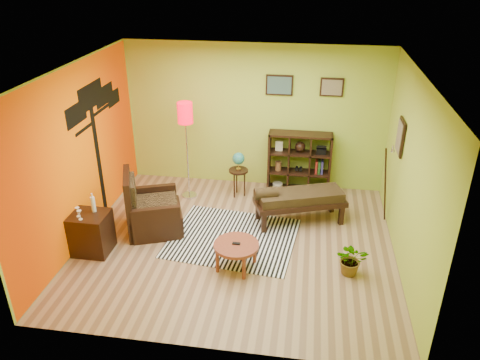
# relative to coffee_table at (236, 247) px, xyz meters

# --- Properties ---
(ground) EXTENTS (5.00, 5.00, 0.00)m
(ground) POSITION_rel_coffee_table_xyz_m (-0.10, 0.62, -0.36)
(ground) COLOR #A6805D
(ground) RESTS_ON ground
(room_shell) EXTENTS (5.04, 4.54, 2.82)m
(room_shell) POSITION_rel_coffee_table_xyz_m (-0.19, 0.63, 1.44)
(room_shell) COLOR #A8C33C
(room_shell) RESTS_ON ground
(zebra_rug) EXTENTS (2.20, 1.91, 0.01)m
(zebra_rug) POSITION_rel_coffee_table_xyz_m (-0.18, 0.77, -0.35)
(zebra_rug) COLOR white
(zebra_rug) RESTS_ON ground
(coffee_table) EXTENTS (0.67, 0.67, 0.43)m
(coffee_table) POSITION_rel_coffee_table_xyz_m (0.00, 0.00, 0.00)
(coffee_table) COLOR brown
(coffee_table) RESTS_ON ground
(armchair) EXTENTS (1.12, 1.11, 1.07)m
(armchair) POSITION_rel_coffee_table_xyz_m (-1.59, 0.83, -0.03)
(armchair) COLOR black
(armchair) RESTS_ON ground
(side_cabinet) EXTENTS (0.56, 0.51, 0.98)m
(side_cabinet) POSITION_rel_coffee_table_xyz_m (-2.30, 0.08, -0.02)
(side_cabinet) COLOR black
(side_cabinet) RESTS_ON ground
(floor_lamp) EXTENTS (0.28, 0.28, 1.87)m
(floor_lamp) POSITION_rel_coffee_table_xyz_m (-1.26, 2.09, 1.16)
(floor_lamp) COLOR silver
(floor_lamp) RESTS_ON ground
(globe_table) EXTENTS (0.37, 0.37, 0.89)m
(globe_table) POSITION_rel_coffee_table_xyz_m (-0.32, 2.27, 0.32)
(globe_table) COLOR black
(globe_table) RESTS_ON ground
(cube_shelf) EXTENTS (1.20, 0.35, 1.20)m
(cube_shelf) POSITION_rel_coffee_table_xyz_m (0.82, 2.65, 0.24)
(cube_shelf) COLOR black
(cube_shelf) RESTS_ON ground
(bench) EXTENTS (1.65, 1.04, 0.72)m
(bench) POSITION_rel_coffee_table_xyz_m (0.83, 1.45, 0.10)
(bench) COLOR black
(bench) RESTS_ON ground
(potted_plant) EXTENTS (0.46, 0.51, 0.39)m
(potted_plant) POSITION_rel_coffee_table_xyz_m (1.68, 0.11, -0.16)
(potted_plant) COLOR #26661E
(potted_plant) RESTS_ON ground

